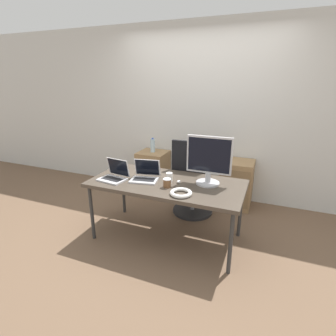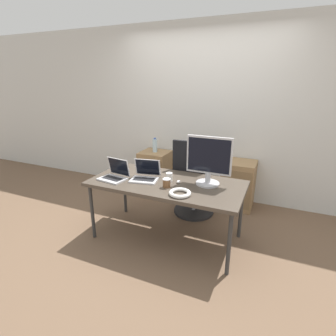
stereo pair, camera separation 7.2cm
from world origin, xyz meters
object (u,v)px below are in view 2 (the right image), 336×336
object	(u,v)px
water_bottle	(155,145)
coffee_cup_white	(169,177)
cabinet_right	(238,184)
coffee_cup_brown	(167,183)
office_chair	(193,187)
cabinet_left	(155,172)
monitor	(209,161)
cable_coil	(180,193)
laptop_right	(115,175)
mouse	(178,182)
laptop_left	(145,176)

from	to	relation	value
water_bottle	coffee_cup_white	xyz separation A→B (m)	(0.74, -1.14, -0.03)
cabinet_right	coffee_cup_brown	xyz separation A→B (m)	(-0.56, -1.30, 0.42)
office_chair	cabinet_left	size ratio (longest dim) A/B	1.58
cabinet_left	monitor	size ratio (longest dim) A/B	1.30
cabinet_right	coffee_cup_white	bearing A→B (deg)	-117.94
office_chair	cable_coil	xyz separation A→B (m)	(0.16, -0.92, 0.32)
laptop_right	mouse	distance (m)	0.74
cabinet_left	mouse	world-z (taller)	mouse
cabinet_left	monitor	distance (m)	1.68
coffee_cup_white	coffee_cup_brown	size ratio (longest dim) A/B	1.06
cabinet_right	cable_coil	world-z (taller)	cable_coil
cabinet_right	coffee_cup_brown	size ratio (longest dim) A/B	7.27
cabinet_left	laptop_left	distance (m)	1.35
cable_coil	coffee_cup_brown	bearing A→B (deg)	147.62
office_chair	laptop_right	xyz separation A→B (m)	(-0.69, -0.80, 0.35)
coffee_cup_white	mouse	bearing A→B (deg)	-3.99
cabinet_right	cable_coil	distance (m)	1.52
office_chair	coffee_cup_white	bearing A→B (deg)	-97.32
cabinet_right	laptop_right	xyz separation A→B (m)	(-1.21, -1.31, 0.42)
cabinet_left	cabinet_right	size ratio (longest dim) A/B	1.00
laptop_left	cable_coil	size ratio (longest dim) A/B	1.51
laptop_left	laptop_right	distance (m)	0.36
laptop_left	monitor	distance (m)	0.74
office_chair	cabinet_right	world-z (taller)	office_chair
laptop_left	laptop_right	world-z (taller)	laptop_right
water_bottle	laptop_right	xyz separation A→B (m)	(0.13, -1.31, -0.04)
cabinet_left	mouse	size ratio (longest dim) A/B	12.10
cabinet_right	monitor	size ratio (longest dim) A/B	1.30
water_bottle	laptop_right	world-z (taller)	laptop_right
cabinet_right	water_bottle	size ratio (longest dim) A/B	3.00
mouse	coffee_cup_brown	distance (m)	0.17
water_bottle	monitor	world-z (taller)	monitor
cabinet_right	mouse	size ratio (longest dim) A/B	12.10
office_chair	water_bottle	world-z (taller)	office_chair
laptop_left	monitor	bearing A→B (deg)	11.82
cabinet_right	water_bottle	distance (m)	1.42
cabinet_left	mouse	bearing A→B (deg)	-53.26
monitor	laptop_right	bearing A→B (deg)	-165.46
cable_coil	coffee_cup_white	bearing A→B (deg)	129.76
laptop_left	cable_coil	bearing A→B (deg)	-24.58
monitor	coffee_cup_brown	distance (m)	0.50
monitor	coffee_cup_white	world-z (taller)	monitor
cabinet_left	coffee_cup_white	world-z (taller)	coffee_cup_white
office_chair	laptop_left	size ratio (longest dim) A/B	3.25
office_chair	cable_coil	distance (m)	0.99
water_bottle	coffee_cup_brown	distance (m)	1.52
cabinet_right	mouse	bearing A→B (deg)	-113.14
water_bottle	cabinet_left	bearing A→B (deg)	-90.00
coffee_cup_brown	office_chair	bearing A→B (deg)	86.94
office_chair	laptop_left	distance (m)	0.85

